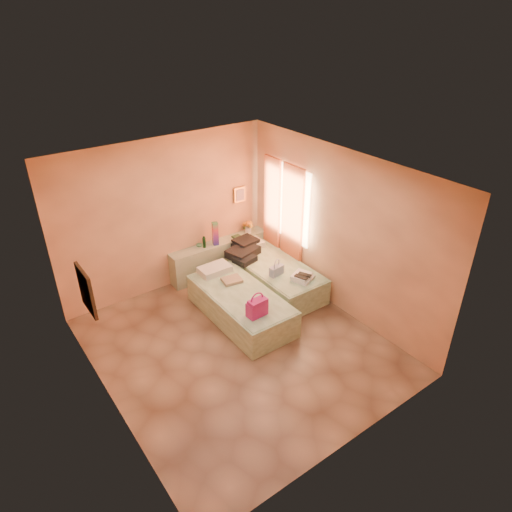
{
  "coord_description": "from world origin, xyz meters",
  "views": [
    {
      "loc": [
        -3.03,
        -4.61,
        4.73
      ],
      "look_at": [
        0.95,
        0.85,
        0.92
      ],
      "focal_mm": 32.0,
      "sensor_mm": 36.0,
      "label": 1
    }
  ],
  "objects": [
    {
      "name": "khaki_garment",
      "position": [
        0.52,
        0.97,
        0.53
      ],
      "size": [
        0.36,
        0.31,
        0.06
      ],
      "primitive_type": "cube",
      "rotation": [
        0.0,
        0.0,
        -0.17
      ],
      "color": "#9D8465",
      "rests_on": "bed_left"
    },
    {
      "name": "clothes_pile",
      "position": [
        1.25,
        1.61,
        0.6
      ],
      "size": [
        0.78,
        0.78,
        0.19
      ],
      "primitive_type": "cube",
      "rotation": [
        0.0,
        0.0,
        0.28
      ],
      "color": "black",
      "rests_on": "bed_right"
    },
    {
      "name": "headboard_ledge",
      "position": [
        0.98,
        2.1,
        0.33
      ],
      "size": [
        2.05,
        0.3,
        0.65
      ],
      "primitive_type": "cube",
      "color": "#A9B997",
      "rests_on": "ground"
    },
    {
      "name": "water_bottle",
      "position": [
        0.63,
        2.07,
        0.76
      ],
      "size": [
        0.08,
        0.08,
        0.22
      ],
      "primitive_type": "cylinder",
      "rotation": [
        0.0,
        0.0,
        0.29
      ],
      "color": "#163E1E",
      "rests_on": "headboard_ledge"
    },
    {
      "name": "blue_handbag",
      "position": [
        1.28,
        0.69,
        0.59
      ],
      "size": [
        0.28,
        0.16,
        0.17
      ],
      "primitive_type": "cube",
      "rotation": [
        0.0,
        0.0,
        0.15
      ],
      "color": "#394B89",
      "rests_on": "bed_right"
    },
    {
      "name": "magenta_handbag",
      "position": [
        0.31,
        -0.05,
        0.65
      ],
      "size": [
        0.32,
        0.19,
        0.29
      ],
      "primitive_type": "cube",
      "rotation": [
        0.0,
        0.0,
        0.04
      ],
      "color": "#B81670",
      "rests_on": "bed_left"
    },
    {
      "name": "flower_vase",
      "position": [
        1.67,
        2.11,
        0.8
      ],
      "size": [
        0.25,
        0.25,
        0.29
      ],
      "primitive_type": "cube",
      "rotation": [
        0.0,
        0.0,
        -0.14
      ],
      "color": "silver",
      "rests_on": "headboard_ledge"
    },
    {
      "name": "small_dish",
      "position": [
        0.59,
        2.19,
        0.66
      ],
      "size": [
        0.14,
        0.14,
        0.03
      ],
      "primitive_type": "cylinder",
      "rotation": [
        0.0,
        0.0,
        0.22
      ],
      "color": "#509266",
      "rests_on": "headboard_ledge"
    },
    {
      "name": "towel_stack",
      "position": [
        1.55,
        0.3,
        0.55
      ],
      "size": [
        0.43,
        0.4,
        0.1
      ],
      "primitive_type": "cube",
      "rotation": [
        0.0,
        0.0,
        0.36
      ],
      "color": "white",
      "rests_on": "bed_right"
    },
    {
      "name": "green_book",
      "position": [
        1.36,
        2.07,
        0.66
      ],
      "size": [
        0.17,
        0.13,
        0.03
      ],
      "primitive_type": "cube",
      "rotation": [
        0.0,
        0.0,
        0.04
      ],
      "color": "#2A4E2C",
      "rests_on": "headboard_ledge"
    },
    {
      "name": "rainbow_box",
      "position": [
        0.87,
        2.05,
        0.88
      ],
      "size": [
        0.13,
        0.13,
        0.46
      ],
      "primitive_type": "cube",
      "rotation": [
        0.0,
        0.0,
        -0.29
      ],
      "color": "#B81670",
      "rests_on": "headboard_ledge"
    },
    {
      "name": "bed_right",
      "position": [
        1.46,
        1.0,
        0.25
      ],
      "size": [
        0.92,
        2.01,
        0.5
      ],
      "primitive_type": "cube",
      "rotation": [
        0.0,
        0.0,
        -0.01
      ],
      "color": "#C8E9BB",
      "rests_on": "ground"
    },
    {
      "name": "sandal_pair",
      "position": [
        1.51,
        0.25,
        0.61
      ],
      "size": [
        0.23,
        0.27,
        0.02
      ],
      "primitive_type": "cube",
      "rotation": [
        0.0,
        0.0,
        0.35
      ],
      "color": "black",
      "rests_on": "towel_stack"
    },
    {
      "name": "bed_left",
      "position": [
        0.44,
        0.6,
        0.25
      ],
      "size": [
        0.92,
        2.01,
        0.5
      ],
      "primitive_type": "cube",
      "rotation": [
        0.0,
        0.0,
        -0.01
      ],
      "color": "#C8E9BB",
      "rests_on": "ground"
    },
    {
      "name": "room_walls",
      "position": [
        0.21,
        0.57,
        1.79
      ],
      "size": [
        4.02,
        4.51,
        2.81
      ],
      "color": "#FEBA87",
      "rests_on": "ground"
    },
    {
      "name": "ground",
      "position": [
        0.0,
        0.0,
        0.0
      ],
      "size": [
        4.5,
        4.5,
        0.0
      ],
      "primitive_type": "plane",
      "color": "tan",
      "rests_on": "ground"
    }
  ]
}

